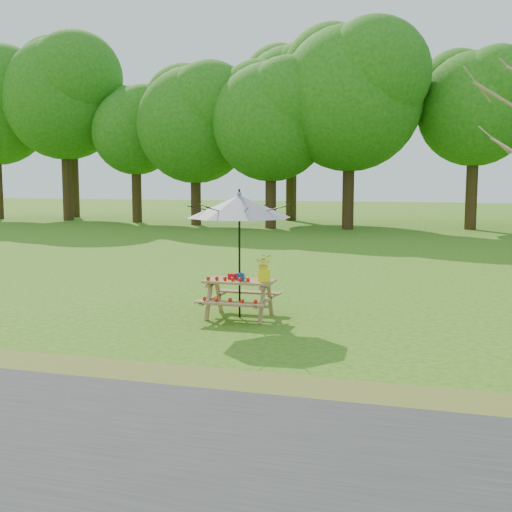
# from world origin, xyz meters

# --- Properties ---
(ground) EXTENTS (120.00, 120.00, 0.00)m
(ground) POSITION_xyz_m (0.00, 0.00, 0.00)
(ground) COLOR #316413
(ground) RESTS_ON ground
(road) EXTENTS (120.00, 4.00, 0.01)m
(road) POSITION_xyz_m (0.00, -5.00, 0.01)
(road) COLOR #2A2B2D
(road) RESTS_ON ground
(drygrass_strip) EXTENTS (120.00, 1.20, 0.01)m
(drygrass_strip) POSITION_xyz_m (0.00, -2.80, 0.00)
(drygrass_strip) COLOR olive
(drygrass_strip) RESTS_ON ground
(treeline) EXTENTS (60.00, 12.00, 16.00)m
(treeline) POSITION_xyz_m (0.00, 22.00, 8.00)
(treeline) COLOR #1C6210
(treeline) RESTS_ON ground
(picnic_table) EXTENTS (1.20, 1.32, 0.67)m
(picnic_table) POSITION_xyz_m (-1.78, 0.79, 0.33)
(picnic_table) COLOR olive
(picnic_table) RESTS_ON ground
(patio_umbrella) EXTENTS (2.30, 2.30, 2.25)m
(patio_umbrella) POSITION_xyz_m (-1.78, 0.79, 1.95)
(patio_umbrella) COLOR black
(patio_umbrella) RESTS_ON ground
(produce_bins) EXTENTS (0.32, 0.38, 0.13)m
(produce_bins) POSITION_xyz_m (-1.83, 0.84, 0.72)
(produce_bins) COLOR red
(produce_bins) RESTS_ON picnic_table
(tomatoes_row) EXTENTS (0.77, 0.13, 0.07)m
(tomatoes_row) POSITION_xyz_m (-1.93, 0.61, 0.71)
(tomatoes_row) COLOR red
(tomatoes_row) RESTS_ON picnic_table
(flower_bucket) EXTENTS (0.33, 0.31, 0.47)m
(flower_bucket) POSITION_xyz_m (-1.32, 0.74, 0.92)
(flower_bucket) COLOR #FFF20D
(flower_bucket) RESTS_ON picnic_table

